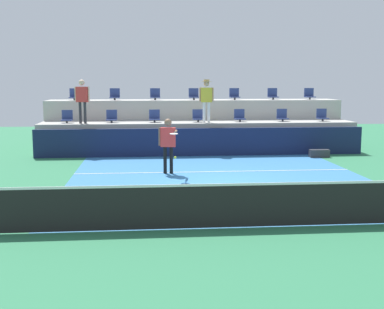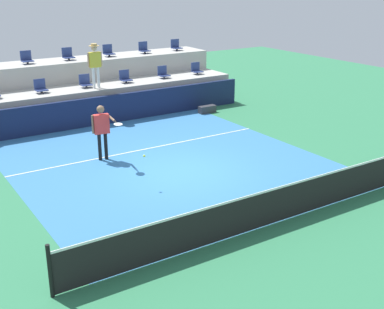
# 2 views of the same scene
# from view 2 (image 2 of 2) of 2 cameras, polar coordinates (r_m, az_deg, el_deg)

# --- Properties ---
(ground_plane) EXTENTS (40.00, 40.00, 0.00)m
(ground_plane) POSITION_cam_2_polar(r_m,az_deg,el_deg) (15.06, -1.26, -1.96)
(ground_plane) COLOR #2D754C
(court_inner_paint) EXTENTS (9.00, 10.00, 0.01)m
(court_inner_paint) POSITION_cam_2_polar(r_m,az_deg,el_deg) (15.86, -3.15, -0.83)
(court_inner_paint) COLOR teal
(court_inner_paint) RESTS_ON ground_plane
(court_service_line) EXTENTS (9.00, 0.06, 0.00)m
(court_service_line) POSITION_cam_2_polar(r_m,az_deg,el_deg) (17.02, -5.50, 0.56)
(court_service_line) COLOR white
(court_service_line) RESTS_ON ground_plane
(tennis_net) EXTENTS (10.48, 0.08, 1.07)m
(tennis_net) POSITION_cam_2_polar(r_m,az_deg,el_deg) (11.91, 8.91, -5.65)
(tennis_net) COLOR black
(tennis_net) RESTS_ON ground_plane
(sponsor_backboard) EXTENTS (13.00, 0.16, 1.10)m
(sponsor_backboard) POSITION_cam_2_polar(r_m,az_deg,el_deg) (20.01, -10.35, 4.86)
(sponsor_backboard) COLOR #141E42
(sponsor_backboard) RESTS_ON ground_plane
(seating_tier_lower) EXTENTS (13.00, 1.80, 1.25)m
(seating_tier_lower) POSITION_cam_2_polar(r_m,az_deg,el_deg) (21.16, -11.74, 5.78)
(seating_tier_lower) COLOR #ADAAA3
(seating_tier_lower) RESTS_ON ground_plane
(seating_tier_upper) EXTENTS (13.00, 1.80, 2.10)m
(seating_tier_upper) POSITION_cam_2_polar(r_m,az_deg,el_deg) (22.73, -13.51, 7.69)
(seating_tier_upper) COLOR #ADAAA3
(seating_tier_upper) RESTS_ON ground_plane
(stadium_chair_lower_mid_left) EXTENTS (0.44, 0.40, 0.52)m
(stadium_chair_lower_mid_left) POSITION_cam_2_polar(r_m,az_deg,el_deg) (20.36, -16.64, 7.26)
(stadium_chair_lower_mid_left) COLOR #2D2D33
(stadium_chair_lower_mid_left) RESTS_ON seating_tier_lower
(stadium_chair_lower_center) EXTENTS (0.44, 0.40, 0.52)m
(stadium_chair_lower_center) POSITION_cam_2_polar(r_m,az_deg,el_deg) (20.92, -11.89, 7.97)
(stadium_chair_lower_center) COLOR #2D2D33
(stadium_chair_lower_center) RESTS_ON seating_tier_lower
(stadium_chair_lower_mid_right) EXTENTS (0.44, 0.40, 0.52)m
(stadium_chair_lower_mid_right) POSITION_cam_2_polar(r_m,az_deg,el_deg) (21.59, -7.51, 8.57)
(stadium_chair_lower_mid_right) COLOR #2D2D33
(stadium_chair_lower_mid_right) RESTS_ON seating_tier_lower
(stadium_chair_lower_right) EXTENTS (0.44, 0.40, 0.52)m
(stadium_chair_lower_right) POSITION_cam_2_polar(r_m,az_deg,el_deg) (22.42, -3.25, 9.11)
(stadium_chair_lower_right) COLOR #2D2D33
(stadium_chair_lower_right) RESTS_ON seating_tier_lower
(stadium_chair_lower_far_right) EXTENTS (0.44, 0.40, 0.52)m
(stadium_chair_lower_far_right) POSITION_cam_2_polar(r_m,az_deg,el_deg) (23.31, 0.50, 9.55)
(stadium_chair_lower_far_right) COLOR #2D2D33
(stadium_chair_lower_far_right) RESTS_ON seating_tier_lower
(stadium_chair_upper_mid_left) EXTENTS (0.44, 0.40, 0.52)m
(stadium_chair_upper_mid_left) POSITION_cam_2_polar(r_m,az_deg,el_deg) (21.94, -18.08, 10.22)
(stadium_chair_upper_mid_left) COLOR #2D2D33
(stadium_chair_upper_mid_left) RESTS_ON seating_tier_upper
(stadium_chair_upper_center) EXTENTS (0.44, 0.40, 0.52)m
(stadium_chair_upper_center) POSITION_cam_2_polar(r_m,az_deg,el_deg) (22.44, -13.76, 10.81)
(stadium_chair_upper_center) COLOR #2D2D33
(stadium_chair_upper_center) RESTS_ON seating_tier_upper
(stadium_chair_upper_mid_right) EXTENTS (0.44, 0.40, 0.52)m
(stadium_chair_upper_mid_right) POSITION_cam_2_polar(r_m,az_deg,el_deg) (23.11, -9.37, 11.34)
(stadium_chair_upper_mid_right) COLOR #2D2D33
(stadium_chair_upper_mid_right) RESTS_ON seating_tier_upper
(stadium_chair_upper_right) EXTENTS (0.44, 0.40, 0.52)m
(stadium_chair_upper_right) POSITION_cam_2_polar(r_m,az_deg,el_deg) (23.86, -5.42, 11.76)
(stadium_chair_upper_right) COLOR #2D2D33
(stadium_chair_upper_right) RESTS_ON seating_tier_upper
(stadium_chair_upper_far_right) EXTENTS (0.44, 0.40, 0.52)m
(stadium_chair_upper_far_right) POSITION_cam_2_polar(r_m,az_deg,el_deg) (24.69, -1.82, 12.10)
(stadium_chair_upper_far_right) COLOR #2D2D33
(stadium_chair_upper_far_right) RESTS_ON seating_tier_upper
(tennis_player) EXTENTS (0.61, 1.27, 1.76)m
(tennis_player) POSITION_cam_2_polar(r_m,az_deg,el_deg) (15.92, -10.06, 3.06)
(tennis_player) COLOR black
(tennis_player) RESTS_ON ground_plane
(spectator_with_hat) EXTENTS (0.60, 0.45, 1.75)m
(spectator_with_hat) POSITION_cam_2_polar(r_m,az_deg,el_deg) (20.52, -10.85, 10.27)
(spectator_with_hat) COLOR white
(spectator_with_hat) RESTS_ON seating_tier_lower
(tennis_ball) EXTENTS (0.07, 0.07, 0.07)m
(tennis_ball) POSITION_cam_2_polar(r_m,az_deg,el_deg) (13.70, -5.38, -0.17)
(tennis_ball) COLOR #CCE033
(equipment_bag) EXTENTS (0.76, 0.28, 0.30)m
(equipment_bag) POSITION_cam_2_polar(r_m,az_deg,el_deg) (21.51, 1.72, 5.10)
(equipment_bag) COLOR #333338
(equipment_bag) RESTS_ON ground_plane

